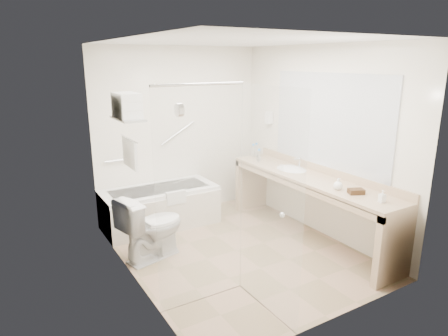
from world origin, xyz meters
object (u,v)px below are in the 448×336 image
bathtub (160,207)px  vanity_counter (309,192)px  amenity_basket (356,191)px  water_bottle_left (259,156)px  toilet (152,227)px

bathtub → vanity_counter: bearing=-42.4°
amenity_basket → water_bottle_left: bearing=93.3°
toilet → water_bottle_left: water_bottle_left is taller
vanity_counter → amenity_basket: 0.82m
bathtub → water_bottle_left: (1.39, -0.45, 0.67)m
bathtub → amenity_basket: (1.49, -2.18, 0.60)m
bathtub → toilet: 0.98m
vanity_counter → amenity_basket: bearing=-92.6°
bathtub → toilet: bearing=-117.5°
bathtub → amenity_basket: amenity_basket is taller
vanity_counter → toilet: bearing=165.2°
amenity_basket → water_bottle_left: size_ratio=0.84×
toilet → amenity_basket: bearing=-138.6°
bathtub → water_bottle_left: bearing=-18.1°
toilet → amenity_basket: size_ratio=4.74×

